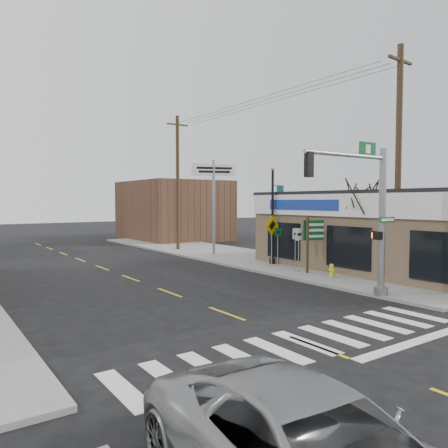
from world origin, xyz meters
TOP-DOWN VIEW (x-y plane):
  - ground at (0.00, 0.00)m, footprint 140.00×140.00m
  - sidewalk_right at (9.00, 13.00)m, footprint 6.00×38.00m
  - center_line at (0.00, 8.00)m, footprint 0.12×56.00m
  - crosswalk at (0.00, 0.40)m, footprint 11.00×2.20m
  - thrift_store at (14.50, 6.00)m, footprint 12.00×14.00m
  - bldg_distant_right at (12.00, 30.00)m, footprint 8.00×10.00m
  - traffic_signal_pole at (5.52, 2.55)m, footprint 4.51×0.37m
  - guide_sign at (8.20, 7.71)m, footprint 1.61×0.14m
  - fire_hydrant at (7.57, 6.19)m, footprint 0.20×0.20m
  - ped_crossing_sign at (7.50, 10.35)m, footprint 1.09×0.08m
  - lamp_post at (8.26, 11.12)m, footprint 0.72×0.57m
  - dance_center_sign at (7.89, 16.69)m, footprint 2.97×0.19m
  - bare_tree at (8.96, 5.61)m, footprint 2.70×2.70m
  - shrub_front at (9.64, 1.89)m, footprint 1.22×1.22m
  - shrub_back at (9.65, 9.42)m, footprint 1.18×1.18m
  - utility_pole_near at (8.93, 3.73)m, footprint 1.79×0.27m
  - utility_pole_far at (7.50, 20.92)m, footprint 1.71×0.26m

SIDE VIEW (x-z plane):
  - ground at x=0.00m, z-range 0.00..0.00m
  - center_line at x=0.00m, z-range 0.00..0.01m
  - crosswalk at x=0.00m, z-range 0.00..0.01m
  - sidewalk_right at x=9.00m, z-range 0.00..0.13m
  - fire_hydrant at x=7.57m, z-range 0.16..0.80m
  - shrub_back at x=9.65m, z-range 0.13..1.01m
  - shrub_front at x=9.64m, z-range 0.13..1.05m
  - guide_sign at x=8.20m, z-range 0.54..3.35m
  - thrift_store at x=14.50m, z-range 0.00..4.00m
  - ped_crossing_sign at x=7.50m, z-range 0.64..3.44m
  - bldg_distant_right at x=12.00m, z-range 0.00..5.60m
  - lamp_post at x=8.26m, z-range 0.58..6.15m
  - traffic_signal_pole at x=5.52m, z-range 0.68..6.39m
  - bare_tree at x=8.96m, z-range 1.68..7.07m
  - dance_center_sign at x=7.89m, z-range 1.77..8.08m
  - utility_pole_far at x=7.50m, z-range 0.26..10.08m
  - utility_pole_near at x=8.93m, z-range 0.26..10.54m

